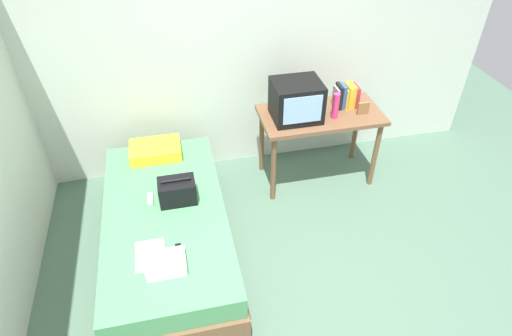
% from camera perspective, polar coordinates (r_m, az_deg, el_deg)
% --- Properties ---
extents(ground_plane, '(8.00, 8.00, 0.00)m').
position_cam_1_polar(ground_plane, '(3.53, 4.47, -17.68)').
color(ground_plane, '#4C6B56').
extents(wall_back, '(5.20, 0.10, 2.60)m').
position_cam_1_polar(wall_back, '(4.24, -2.49, 15.88)').
color(wall_back, silver).
rests_on(wall_back, ground).
extents(bed, '(1.00, 2.00, 0.49)m').
position_cam_1_polar(bed, '(3.75, -11.53, -8.27)').
color(bed, brown).
rests_on(bed, ground).
extents(desk, '(1.16, 0.60, 0.77)m').
position_cam_1_polar(desk, '(4.25, 8.43, 6.00)').
color(desk, brown).
rests_on(desk, ground).
extents(tv, '(0.44, 0.39, 0.36)m').
position_cam_1_polar(tv, '(4.01, 5.34, 8.86)').
color(tv, black).
rests_on(tv, desk).
extents(water_bottle, '(0.06, 0.06, 0.25)m').
position_cam_1_polar(water_bottle, '(4.09, 10.44, 8.05)').
color(water_bottle, '#E53372').
rests_on(water_bottle, desk).
extents(book_row, '(0.22, 0.16, 0.24)m').
position_cam_1_polar(book_row, '(4.30, 11.79, 9.28)').
color(book_row, gray).
rests_on(book_row, desk).
extents(picture_frame, '(0.11, 0.02, 0.12)m').
position_cam_1_polar(picture_frame, '(4.23, 13.94, 7.64)').
color(picture_frame, olive).
rests_on(picture_frame, desk).
extents(pillow, '(0.47, 0.32, 0.11)m').
position_cam_1_polar(pillow, '(4.15, -13.10, 2.28)').
color(pillow, yellow).
rests_on(pillow, bed).
extents(handbag, '(0.30, 0.20, 0.23)m').
position_cam_1_polar(handbag, '(3.58, -10.33, -3.00)').
color(handbag, black).
rests_on(handbag, bed).
extents(magazine, '(0.21, 0.29, 0.01)m').
position_cam_1_polar(magazine, '(3.27, -13.78, -11.09)').
color(magazine, white).
rests_on(magazine, bed).
extents(remote_dark, '(0.04, 0.16, 0.02)m').
position_cam_1_polar(remote_dark, '(3.24, -10.15, -10.85)').
color(remote_dark, black).
rests_on(remote_dark, bed).
extents(remote_silver, '(0.04, 0.14, 0.02)m').
position_cam_1_polar(remote_silver, '(3.69, -13.74, -3.98)').
color(remote_silver, '#B7B7BC').
rests_on(remote_silver, bed).
extents(folded_towel, '(0.28, 0.22, 0.08)m').
position_cam_1_polar(folded_towel, '(3.15, -11.79, -12.24)').
color(folded_towel, white).
rests_on(folded_towel, bed).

